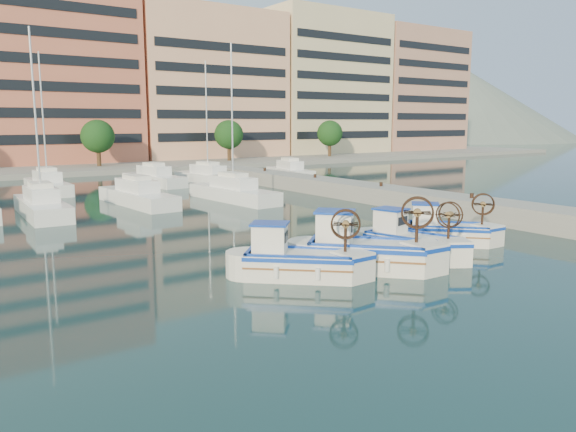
{
  "coord_description": "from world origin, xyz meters",
  "views": [
    {
      "loc": [
        -16.03,
        -15.87,
        5.8
      ],
      "look_at": [
        -1.3,
        5.39,
        1.5
      ],
      "focal_mm": 35.0,
      "sensor_mm": 36.0,
      "label": 1
    }
  ],
  "objects_px": {
    "fishing_boat_b": "(363,250)",
    "fishing_boat_d": "(444,230)",
    "fishing_boat_c": "(409,241)",
    "fishing_boat_a": "(296,259)"
  },
  "relations": [
    {
      "from": "fishing_boat_b",
      "to": "fishing_boat_c",
      "type": "bearing_deg",
      "value": -34.69
    },
    {
      "from": "fishing_boat_b",
      "to": "fishing_boat_d",
      "type": "xyz_separation_m",
      "value": [
        6.56,
        1.41,
        -0.14
      ]
    },
    {
      "from": "fishing_boat_a",
      "to": "fishing_boat_d",
      "type": "xyz_separation_m",
      "value": [
        9.43,
        0.88,
        -0.04
      ]
    },
    {
      "from": "fishing_boat_c",
      "to": "fishing_boat_d",
      "type": "xyz_separation_m",
      "value": [
        3.37,
        0.91,
        -0.03
      ]
    },
    {
      "from": "fishing_boat_c",
      "to": "fishing_boat_d",
      "type": "height_order",
      "value": "fishing_boat_c"
    },
    {
      "from": "fishing_boat_a",
      "to": "fishing_boat_c",
      "type": "relative_size",
      "value": 0.97
    },
    {
      "from": "fishing_boat_d",
      "to": "fishing_boat_c",
      "type": "bearing_deg",
      "value": 151.05
    },
    {
      "from": "fishing_boat_a",
      "to": "fishing_boat_b",
      "type": "bearing_deg",
      "value": -58.35
    },
    {
      "from": "fishing_boat_a",
      "to": "fishing_boat_d",
      "type": "bearing_deg",
      "value": -42.54
    },
    {
      "from": "fishing_boat_a",
      "to": "fishing_boat_c",
      "type": "height_order",
      "value": "fishing_boat_a"
    }
  ]
}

